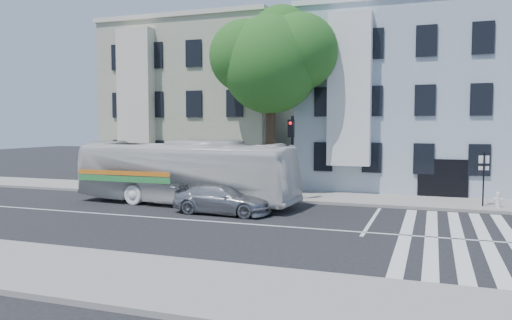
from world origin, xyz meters
The scene contains 12 objects.
ground centered at (0.00, 0.00, 0.00)m, with size 120.00×120.00×0.00m, color black.
sidewalk_far centered at (0.00, 8.00, 0.07)m, with size 80.00×4.00×0.15m, color gray.
sidewalk_near centered at (0.00, -8.00, 0.07)m, with size 80.00×4.00×0.15m, color gray.
building_left centered at (-7.00, 15.00, 5.50)m, with size 12.00×10.00×11.00m, color #999D84.
building_right centered at (7.00, 15.00, 5.50)m, with size 12.00×10.00×11.00m, color #9CAFBA.
street_tree centered at (0.06, 8.74, 7.83)m, with size 7.30×5.90×11.10m.
bus centered at (-3.04, 3.73, 1.64)m, with size 11.78×2.76×3.28m, color silver.
sedan centered at (-0.13, 1.86, 0.67)m, with size 4.61×1.87×1.34m, color #A9ACB1.
hedge centered at (-6.23, 6.80, 0.50)m, with size 8.50×0.84×0.70m, color #25591D, non-canonical shape.
traffic_signal centered at (2.00, 5.94, 2.92)m, with size 0.47×0.54×4.52m.
fire_hydrant centered at (11.84, 7.11, 0.53)m, with size 0.42×0.24×0.74m.
far_sign_pole centered at (11.19, 7.20, 1.80)m, with size 0.47×0.20×2.62m.
Camera 1 is at (8.90, -18.88, 4.04)m, focal length 35.00 mm.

